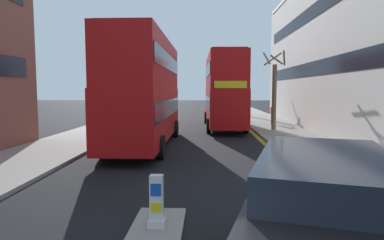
# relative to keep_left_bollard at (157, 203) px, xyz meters

# --- Properties ---
(sidewalk_right) EXTENTS (4.00, 80.00, 0.14)m
(sidewalk_right) POSITION_rel_keep_left_bollard_xyz_m (6.50, 11.14, -0.54)
(sidewalk_right) COLOR gray
(sidewalk_right) RESTS_ON ground
(sidewalk_left) EXTENTS (4.00, 80.00, 0.14)m
(sidewalk_left) POSITION_rel_keep_left_bollard_xyz_m (-6.50, 11.14, -0.54)
(sidewalk_left) COLOR gray
(sidewalk_left) RESTS_ON ground
(kerb_line_outer) EXTENTS (0.10, 56.00, 0.01)m
(kerb_line_outer) POSITION_rel_keep_left_bollard_xyz_m (4.40, 9.14, -0.60)
(kerb_line_outer) COLOR yellow
(kerb_line_outer) RESTS_ON ground
(kerb_line_inner) EXTENTS (0.10, 56.00, 0.01)m
(kerb_line_inner) POSITION_rel_keep_left_bollard_xyz_m (4.24, 9.14, -0.60)
(kerb_line_inner) COLOR yellow
(kerb_line_inner) RESTS_ON ground
(traffic_island) EXTENTS (1.10, 2.20, 0.10)m
(traffic_island) POSITION_rel_keep_left_bollard_xyz_m (0.00, 0.00, -0.56)
(traffic_island) COLOR gray
(traffic_island) RESTS_ON ground
(keep_left_bollard) EXTENTS (0.36, 0.28, 1.11)m
(keep_left_bollard) POSITION_rel_keep_left_bollard_xyz_m (0.00, 0.00, 0.00)
(keep_left_bollard) COLOR silver
(keep_left_bollard) RESTS_ON traffic_island
(double_decker_bus_away) EXTENTS (2.83, 10.82, 5.64)m
(double_decker_bus_away) POSITION_rel_keep_left_bollard_xyz_m (-2.11, 10.57, 2.42)
(double_decker_bus_away) COLOR #B20F0F
(double_decker_bus_away) RESTS_ON ground
(double_decker_bus_oncoming) EXTENTS (2.99, 10.86, 5.64)m
(double_decker_bus_oncoming) POSITION_rel_keep_left_bollard_xyz_m (2.43, 19.09, 2.42)
(double_decker_bus_oncoming) COLOR #B20F0F
(double_decker_bus_oncoming) RESTS_ON ground
(taxi_minivan) EXTENTS (3.09, 5.14, 2.12)m
(taxi_minivan) POSITION_rel_keep_left_bollard_xyz_m (2.60, -2.47, 0.46)
(taxi_minivan) COLOR black
(taxi_minivan) RESTS_ON ground
(pedestrian_far) EXTENTS (0.34, 0.22, 1.62)m
(pedestrian_far) POSITION_rel_keep_left_bollard_xyz_m (6.54, 20.55, 0.38)
(pedestrian_far) COLOR #2D2D38
(pedestrian_far) RESTS_ON sidewalk_right
(street_tree_near) EXTENTS (1.60, 1.51, 5.48)m
(street_tree_near) POSITION_rel_keep_left_bollard_xyz_m (5.86, 16.74, 2.22)
(street_tree_near) COLOR #6B6047
(street_tree_near) RESTS_ON sidewalk_right
(street_tree_mid) EXTENTS (1.98, 1.98, 5.83)m
(street_tree_mid) POSITION_rel_keep_left_bollard_xyz_m (5.04, 30.74, 2.34)
(street_tree_mid) COLOR #6B6047
(street_tree_mid) RESTS_ON sidewalk_right
(townhouse_terrace_right) EXTENTS (10.08, 28.00, 11.66)m
(townhouse_terrace_right) POSITION_rel_keep_left_bollard_xyz_m (13.50, 17.84, 5.22)
(townhouse_terrace_right) COLOR silver
(townhouse_terrace_right) RESTS_ON ground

